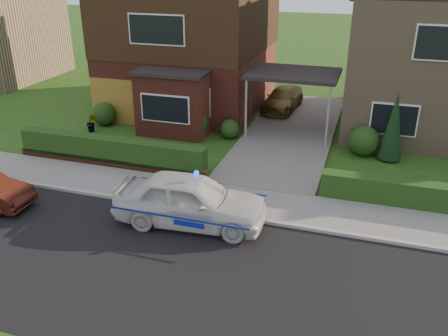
% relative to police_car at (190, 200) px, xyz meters
% --- Properties ---
extents(ground, '(120.00, 120.00, 0.00)m').
position_rel_police_car_xyz_m(ground, '(1.41, -2.40, -0.76)').
color(ground, '#1D4913').
rests_on(ground, ground).
extents(road, '(60.00, 6.00, 0.02)m').
position_rel_police_car_xyz_m(road, '(1.41, -2.40, -0.76)').
color(road, black).
rests_on(road, ground).
extents(kerb, '(60.00, 0.16, 0.12)m').
position_rel_police_car_xyz_m(kerb, '(1.41, 0.65, -0.70)').
color(kerb, '#9E9993').
rests_on(kerb, ground).
extents(sidewalk, '(60.00, 2.00, 0.10)m').
position_rel_police_car_xyz_m(sidewalk, '(1.41, 1.70, -0.71)').
color(sidewalk, slate).
rests_on(sidewalk, ground).
extents(driveway, '(3.80, 12.00, 0.12)m').
position_rel_police_car_xyz_m(driveway, '(1.41, 8.60, -0.70)').
color(driveway, '#666059').
rests_on(driveway, ground).
extents(house_left, '(7.50, 9.53, 7.25)m').
position_rel_police_car_xyz_m(house_left, '(-4.37, 11.50, 3.05)').
color(house_left, brown).
rests_on(house_left, ground).
extents(house_right, '(7.50, 8.06, 7.25)m').
position_rel_police_car_xyz_m(house_right, '(7.21, 11.59, 2.90)').
color(house_right, '#997F5E').
rests_on(house_right, ground).
extents(carport_link, '(3.80, 3.00, 2.77)m').
position_rel_police_car_xyz_m(carport_link, '(1.41, 8.55, 1.89)').
color(carport_link, black).
rests_on(carport_link, ground).
extents(garage_door, '(2.20, 0.10, 2.10)m').
position_rel_police_car_xyz_m(garage_door, '(-6.83, 7.56, 0.29)').
color(garage_door, olive).
rests_on(garage_door, ground).
extents(dwarf_wall, '(7.70, 0.25, 0.36)m').
position_rel_police_car_xyz_m(dwarf_wall, '(-4.39, 2.90, -0.58)').
color(dwarf_wall, brown).
rests_on(dwarf_wall, ground).
extents(hedge_left, '(7.50, 0.55, 0.90)m').
position_rel_police_car_xyz_m(hedge_left, '(-4.39, 3.05, -0.76)').
color(hedge_left, '#193711').
rests_on(hedge_left, ground).
extents(hedge_right, '(7.50, 0.55, 0.80)m').
position_rel_police_car_xyz_m(hedge_right, '(7.21, 2.95, -0.76)').
color(hedge_right, '#193711').
rests_on(hedge_right, ground).
extents(shrub_left_far, '(1.08, 1.08, 1.08)m').
position_rel_police_car_xyz_m(shrub_left_far, '(-7.09, 7.10, -0.22)').
color(shrub_left_far, '#193711').
rests_on(shrub_left_far, ground).
extents(shrub_left_mid, '(1.32, 1.32, 1.32)m').
position_rel_police_car_xyz_m(shrub_left_mid, '(-2.59, 6.90, -0.10)').
color(shrub_left_mid, '#193711').
rests_on(shrub_left_mid, ground).
extents(shrub_left_near, '(0.84, 0.84, 0.84)m').
position_rel_police_car_xyz_m(shrub_left_near, '(-0.99, 7.20, -0.34)').
color(shrub_left_near, '#193711').
rests_on(shrub_left_near, ground).
extents(shrub_right_near, '(1.20, 1.20, 1.20)m').
position_rel_police_car_xyz_m(shrub_right_near, '(4.61, 7.00, -0.16)').
color(shrub_right_near, '#193711').
rests_on(shrub_right_near, ground).
extents(conifer_a, '(0.90, 0.90, 2.60)m').
position_rel_police_car_xyz_m(conifer_a, '(5.61, 6.80, 0.54)').
color(conifer_a, black).
rests_on(conifer_a, ground).
extents(police_car, '(4.12, 4.60, 1.69)m').
position_rel_police_car_xyz_m(police_car, '(0.00, 0.00, 0.00)').
color(police_car, silver).
rests_on(police_car, ground).
extents(driveway_car, '(1.80, 3.79, 1.07)m').
position_rel_police_car_xyz_m(driveway_car, '(0.41, 11.82, -0.11)').
color(driveway_car, brown).
rests_on(driveway_car, driveway).
extents(potted_plant_a, '(0.42, 0.32, 0.70)m').
position_rel_police_car_xyz_m(potted_plant_a, '(-3.79, 3.60, -0.41)').
color(potted_plant_a, gray).
rests_on(potted_plant_a, ground).
extents(potted_plant_b, '(0.59, 0.55, 0.85)m').
position_rel_police_car_xyz_m(potted_plant_b, '(-7.14, 6.11, -0.34)').
color(potted_plant_b, gray).
rests_on(potted_plant_b, ground).
extents(potted_plant_c, '(0.51, 0.51, 0.75)m').
position_rel_police_car_xyz_m(potted_plant_c, '(-1.09, 3.60, -0.39)').
color(potted_plant_c, gray).
rests_on(potted_plant_c, ground).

